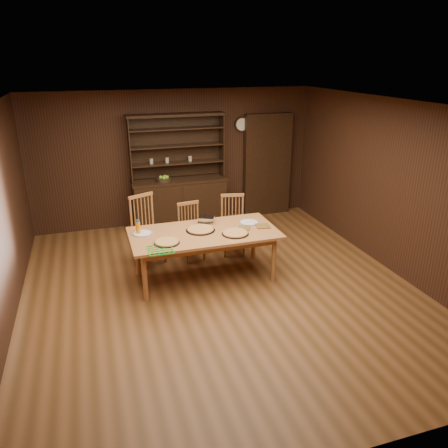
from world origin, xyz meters
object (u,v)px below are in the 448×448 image
object	(u,v)px
china_hutch	(179,196)
chair_right	(233,222)
dining_table	(204,236)
chair_left	(146,227)
juice_bottle	(138,227)
chair_center	(191,229)

from	to	relation	value
china_hutch	chair_right	size ratio (longest dim) A/B	2.15
dining_table	chair_left	bearing A→B (deg)	130.87
china_hutch	juice_bottle	xyz separation A→B (m)	(-1.05, -2.09, 0.25)
dining_table	chair_right	xyz separation A→B (m)	(0.71, 0.78, -0.15)
chair_center	chair_right	size ratio (longest dim) A/B	0.94
chair_center	chair_right	bearing A→B (deg)	-7.73
china_hutch	chair_center	world-z (taller)	china_hutch
chair_right	juice_bottle	size ratio (longest dim) A/B	4.75
chair_center	chair_right	distance (m)	0.74
dining_table	juice_bottle	distance (m)	0.97
chair_left	juice_bottle	xyz separation A→B (m)	(-0.19, -0.63, 0.25)
china_hutch	chair_right	world-z (taller)	china_hutch
china_hutch	dining_table	bearing A→B (deg)	-93.01
china_hutch	chair_left	size ratio (longest dim) A/B	1.94
china_hutch	chair_center	size ratio (longest dim) A/B	2.29
juice_bottle	china_hutch	bearing A→B (deg)	63.32
dining_table	juice_bottle	bearing A→B (deg)	166.57
juice_bottle	chair_right	bearing A→B (deg)	18.74
china_hutch	chair_left	bearing A→B (deg)	-120.61
china_hutch	chair_right	distance (m)	1.64
dining_table	chair_right	size ratio (longest dim) A/B	2.14
dining_table	chair_center	bearing A→B (deg)	91.80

